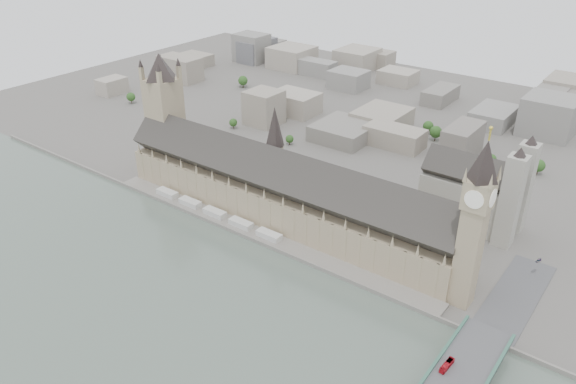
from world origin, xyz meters
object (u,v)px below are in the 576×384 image
Objects in this scene: palace_of_westminster at (281,191)px; elizabeth_tower at (475,214)px; red_bus_north at (447,365)px; car_approach at (539,260)px; victoria_tower at (164,109)px; westminster_abbey at (475,193)px.

palace_of_westminster is 142.94m from elizabeth_tower.
car_approach is at bearing 89.39° from red_bus_north.
red_bus_north is at bearing -16.32° from victoria_tower.
red_bus_north is 115.60m from car_approach.
elizabeth_tower reaches higher than red_bus_north.
westminster_abbey reaches higher than red_bus_north.
westminster_abbey is 6.15× the size of red_bus_north.
palace_of_westminster is 2.65× the size of victoria_tower.
car_approach is at bearing 62.27° from elizabeth_tower.
westminster_abbey is at bearing 34.17° from palace_of_westminster.
palace_of_westminster is 23.96× the size of red_bus_north.
westminster_abbey is (-27.08, 87.00, -33.01)m from elizabeth_tower.
red_bus_north is (17.29, -63.16, -46.30)m from elizabeth_tower.
car_approach is (10.04, 115.16, -0.85)m from red_bus_north.
victoria_tower reaches higher than palace_of_westminster.
elizabeth_tower is at bearing -72.71° from westminster_abbey.
elizabeth_tower is 96.91m from westminster_abbey.
victoria_tower is 244.79m from westminster_abbey.
elizabeth_tower is 260.64m from victoria_tower.
elizabeth_tower is 1.07× the size of victoria_tower.
red_bus_north is (277.29, -81.16, -43.41)m from victoria_tower.
victoria_tower is at bearing 177.04° from palace_of_westminster.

